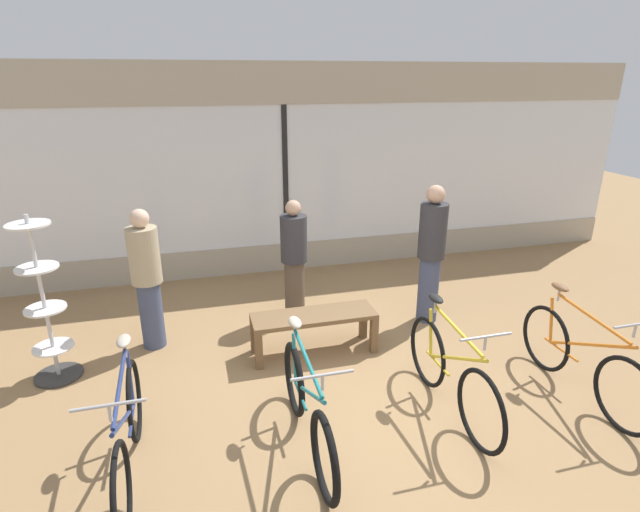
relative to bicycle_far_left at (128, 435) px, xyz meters
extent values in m
plane|color=#99754C|center=(2.08, 0.52, -0.40)|extent=(24.00, 24.00, 0.00)
cube|color=#B2A893|center=(2.08, 4.13, -0.17)|extent=(12.00, 0.08, 0.45)
cube|color=white|center=(2.08, 4.13, 1.13)|extent=(12.00, 0.04, 2.15)
cube|color=#B2A893|center=(2.08, 4.13, 2.50)|extent=(12.00, 0.08, 0.60)
cube|color=black|center=(2.08, 4.10, 1.13)|extent=(0.08, 0.02, 2.15)
torus|color=black|center=(0.00, 0.51, -0.04)|extent=(0.04, 0.71, 0.71)
torus|color=black|center=(0.00, -0.55, -0.04)|extent=(0.04, 0.71, 0.71)
cylinder|color=navy|center=(0.00, -0.06, 0.20)|extent=(0.03, 1.00, 0.51)
cylinder|color=navy|center=(0.00, 0.47, 0.20)|extent=(0.03, 0.11, 0.49)
cylinder|color=navy|center=(0.00, -0.03, 0.47)|extent=(0.03, 0.92, 0.10)
cylinder|color=navy|center=(0.00, 0.27, -0.04)|extent=(0.03, 0.48, 0.03)
cylinder|color=#B2B2B7|center=(0.00, 0.43, 0.51)|extent=(0.02, 0.02, 0.14)
ellipsoid|color=#B2A893|center=(0.00, 0.43, 0.59)|extent=(0.11, 0.22, 0.06)
cylinder|color=#B2B2B7|center=(0.00, -0.49, 0.57)|extent=(0.02, 0.02, 0.12)
cylinder|color=#ADADB2|center=(0.00, -0.49, 0.63)|extent=(0.46, 0.02, 0.02)
torus|color=black|center=(1.41, 0.49, -0.05)|extent=(0.06, 0.69, 0.69)
torus|color=black|center=(1.41, -0.56, -0.05)|extent=(0.06, 0.69, 0.69)
cylinder|color=#1E7A7F|center=(1.41, -0.08, 0.19)|extent=(0.03, 0.98, 0.51)
cylinder|color=#1E7A7F|center=(1.41, 0.45, 0.19)|extent=(0.03, 0.11, 0.49)
cylinder|color=#1E7A7F|center=(1.41, -0.05, 0.46)|extent=(0.03, 0.91, 0.10)
cylinder|color=#1E7A7F|center=(1.41, 0.25, -0.05)|extent=(0.03, 0.47, 0.03)
cylinder|color=#B2B2B7|center=(1.41, 0.41, 0.50)|extent=(0.02, 0.02, 0.14)
ellipsoid|color=#B2A893|center=(1.41, 0.41, 0.58)|extent=(0.11, 0.22, 0.06)
cylinder|color=#B2B2B7|center=(1.41, -0.50, 0.56)|extent=(0.02, 0.02, 0.12)
cylinder|color=#ADADB2|center=(1.41, -0.50, 0.62)|extent=(0.46, 0.02, 0.02)
torus|color=black|center=(2.82, 0.59, -0.04)|extent=(0.04, 0.72, 0.72)
torus|color=black|center=(2.82, -0.40, -0.04)|extent=(0.04, 0.72, 0.72)
cylinder|color=gold|center=(2.82, 0.05, 0.20)|extent=(0.03, 0.92, 0.51)
cylinder|color=gold|center=(2.82, 0.55, 0.20)|extent=(0.03, 0.11, 0.49)
cylinder|color=gold|center=(2.82, 0.08, 0.48)|extent=(0.03, 0.85, 0.10)
cylinder|color=gold|center=(2.82, 0.36, -0.04)|extent=(0.03, 0.44, 0.03)
cylinder|color=#B2B2B7|center=(2.82, 0.51, 0.51)|extent=(0.02, 0.02, 0.14)
ellipsoid|color=black|center=(2.82, 0.51, 0.59)|extent=(0.11, 0.22, 0.06)
cylinder|color=#B2B2B7|center=(2.82, -0.34, 0.57)|extent=(0.02, 0.02, 0.12)
cylinder|color=#ADADB2|center=(2.82, -0.34, 0.63)|extent=(0.46, 0.02, 0.02)
torus|color=black|center=(4.17, 0.51, -0.05)|extent=(0.04, 0.71, 0.71)
torus|color=black|center=(4.17, -0.54, -0.05)|extent=(0.04, 0.71, 0.71)
cylinder|color=orange|center=(4.17, -0.05, 0.19)|extent=(0.03, 0.99, 0.51)
cylinder|color=orange|center=(4.17, 0.47, 0.19)|extent=(0.03, 0.11, 0.49)
cylinder|color=orange|center=(4.17, -0.02, 0.47)|extent=(0.03, 0.91, 0.10)
cylinder|color=orange|center=(4.17, 0.28, -0.05)|extent=(0.03, 0.48, 0.03)
cylinder|color=#B2B2B7|center=(4.17, 0.43, 0.50)|extent=(0.02, 0.02, 0.14)
ellipsoid|color=brown|center=(4.17, 0.43, 0.58)|extent=(0.11, 0.22, 0.06)
cylinder|color=#B2B2B7|center=(4.17, -0.48, 0.56)|extent=(0.02, 0.02, 0.12)
cylinder|color=#ADADB2|center=(4.17, -0.48, 0.62)|extent=(0.46, 0.02, 0.02)
cylinder|color=#333333|center=(-0.88, 1.69, -0.39)|extent=(0.48, 0.48, 0.03)
cylinder|color=silver|center=(-0.88, 1.69, 0.49)|extent=(0.04, 0.04, 1.77)
cylinder|color=white|center=(-0.88, 1.69, -0.05)|extent=(0.40, 0.40, 0.02)
cylinder|color=white|center=(-0.88, 1.69, 0.39)|extent=(0.40, 0.40, 0.02)
cylinder|color=white|center=(-0.88, 1.69, 0.83)|extent=(0.40, 0.40, 0.02)
cylinder|color=white|center=(-0.88, 1.69, 1.27)|extent=(0.40, 0.40, 0.02)
cube|color=brown|center=(1.85, 1.47, 0.06)|extent=(1.40, 0.44, 0.05)
cube|color=brown|center=(1.19, 1.29, -0.18)|extent=(0.08, 0.08, 0.43)
cube|color=brown|center=(2.51, 1.29, -0.18)|extent=(0.08, 0.08, 0.43)
cube|color=brown|center=(1.19, 1.65, -0.18)|extent=(0.08, 0.08, 0.43)
cube|color=brown|center=(2.51, 1.65, -0.18)|extent=(0.08, 0.08, 0.43)
cylinder|color=#424C6B|center=(0.08, 2.10, 0.00)|extent=(0.35, 0.35, 0.81)
cylinder|color=tan|center=(0.08, 2.10, 0.73)|extent=(0.45, 0.45, 0.64)
sphere|color=beige|center=(0.08, 2.10, 1.15)|extent=(0.21, 0.21, 0.21)
cylinder|color=#424C6B|center=(3.47, 1.87, 0.03)|extent=(0.37, 0.37, 0.87)
cylinder|color=#333338|center=(3.47, 1.87, 0.81)|extent=(0.48, 0.48, 0.69)
sphere|color=tan|center=(3.47, 1.87, 1.26)|extent=(0.22, 0.22, 0.22)
cylinder|color=brown|center=(1.85, 2.46, -0.02)|extent=(0.29, 0.29, 0.76)
cylinder|color=#333338|center=(1.85, 2.46, 0.66)|extent=(0.38, 0.38, 0.60)
sphere|color=tan|center=(1.85, 2.46, 1.06)|extent=(0.20, 0.20, 0.20)
camera|label=1|loc=(0.61, -3.41, 2.61)|focal=28.00mm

